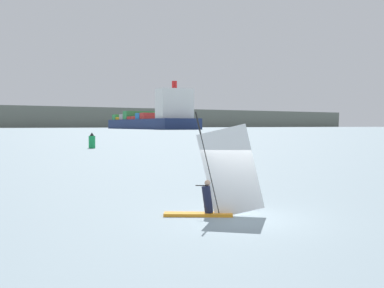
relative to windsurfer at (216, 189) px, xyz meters
The scene contains 5 objects.
ground_plane 1.57m from the windsurfer, 56.29° to the right, with size 4000.00×4000.00×0.00m, color gray.
windsurfer is the anchor object (origin of this frame).
cargo_ship 423.12m from the windsurfer, 71.73° to the left, with size 37.31×149.05×37.88m.
distant_headland 988.59m from the windsurfer, 71.12° to the left, with size 832.61×431.80×28.37m, color #60665B.
channel_buoy 57.65m from the windsurfer, 82.58° to the left, with size 0.97×0.97×2.34m.
Camera 1 is at (-8.93, -15.99, 3.43)m, focal length 47.16 mm.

